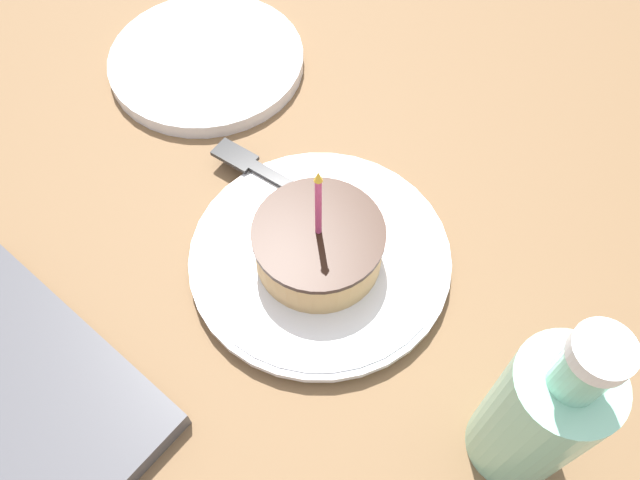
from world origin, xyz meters
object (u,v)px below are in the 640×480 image
Objects in this scene: plate at (320,257)px; bottle at (539,414)px; side_plate at (207,61)px; cake_slice at (319,245)px; fork at (284,183)px.

bottle is at bearing 171.79° from plate.
side_plate is (0.50, -0.15, -0.07)m from bottle.
cake_slice is 0.56× the size of side_plate.
cake_slice is at bearing 151.85° from fork.
bottle is (-0.23, 0.03, 0.07)m from plate.
cake_slice is at bearing -7.10° from bottle.
plate is at bearing -65.21° from cake_slice.
fork is 0.88× the size of side_plate.
fork reaches higher than plate.
fork is 0.99× the size of bottle.
side_plate is at bearing -17.10° from bottle.
cake_slice is 0.64× the size of fork.
cake_slice reaches higher than fork.
plate is 1.93× the size of cake_slice.
plate is 1.23× the size of fork.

